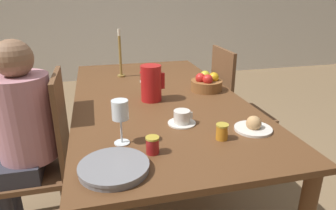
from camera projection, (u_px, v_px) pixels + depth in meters
name	position (u px, v px, depth m)	size (l,w,h in m)	color
ground_plane	(158.00, 194.00, 2.18)	(20.00, 20.00, 0.00)	#7F6647
dining_table	(157.00, 109.00, 1.94)	(1.03, 1.95, 0.75)	brown
chair_person_side	(44.00, 157.00, 1.69)	(0.42, 0.42, 0.98)	brown
chair_opposite	(233.00, 107.00, 2.42)	(0.42, 0.42, 0.98)	brown
person_seated	(20.00, 130.00, 1.59)	(0.39, 0.41, 1.17)	#33333D
red_pitcher	(151.00, 83.00, 1.81)	(0.15, 0.13, 0.22)	red
wine_glass_water	(120.00, 112.00, 1.27)	(0.07, 0.07, 0.20)	white
teacup_near_person	(182.00, 118.00, 1.51)	(0.14, 0.14, 0.07)	silver
teacup_across	(149.00, 78.00, 2.21)	(0.14, 0.14, 0.07)	silver
serving_tray	(114.00, 168.00, 1.11)	(0.27, 0.27, 0.03)	gray
bread_plate	(253.00, 126.00, 1.44)	(0.18, 0.18, 0.07)	silver
jam_jar_amber	(152.00, 144.00, 1.23)	(0.06, 0.06, 0.07)	#A81E1E
jam_jar_red	(222.00, 131.00, 1.35)	(0.06, 0.06, 0.07)	#C67A1E
fruit_bowl	(206.00, 83.00, 2.02)	(0.21, 0.21, 0.12)	brown
candlestick_tall	(120.00, 58.00, 2.31)	(0.06, 0.06, 0.37)	olive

